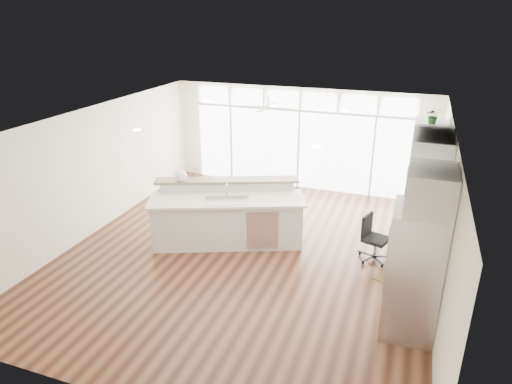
% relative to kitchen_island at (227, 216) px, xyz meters
% --- Properties ---
extents(floor, '(7.00, 8.00, 0.02)m').
position_rel_kitchen_island_xyz_m(floor, '(0.53, -0.26, -0.63)').
color(floor, '#3F2013').
rests_on(floor, ground).
extents(ceiling, '(7.00, 8.00, 0.02)m').
position_rel_kitchen_island_xyz_m(ceiling, '(0.53, -0.26, 2.08)').
color(ceiling, white).
rests_on(ceiling, wall_back).
extents(wall_back, '(7.00, 0.04, 2.70)m').
position_rel_kitchen_island_xyz_m(wall_back, '(0.53, 3.74, 0.73)').
color(wall_back, white).
rests_on(wall_back, floor).
extents(wall_front, '(7.00, 0.04, 2.70)m').
position_rel_kitchen_island_xyz_m(wall_front, '(0.53, -4.26, 0.73)').
color(wall_front, white).
rests_on(wall_front, floor).
extents(wall_left, '(0.04, 8.00, 2.70)m').
position_rel_kitchen_island_xyz_m(wall_left, '(-2.97, -0.26, 0.73)').
color(wall_left, white).
rests_on(wall_left, floor).
extents(wall_right, '(0.04, 8.00, 2.70)m').
position_rel_kitchen_island_xyz_m(wall_right, '(4.03, -0.26, 0.73)').
color(wall_right, white).
rests_on(wall_right, floor).
extents(glass_wall, '(5.80, 0.06, 2.08)m').
position_rel_kitchen_island_xyz_m(glass_wall, '(0.53, 3.68, 0.43)').
color(glass_wall, white).
rests_on(glass_wall, wall_back).
extents(transom_row, '(5.90, 0.06, 0.40)m').
position_rel_kitchen_island_xyz_m(transom_row, '(0.53, 3.68, 1.76)').
color(transom_row, white).
rests_on(transom_row, wall_back).
extents(desk_window, '(0.04, 0.85, 0.85)m').
position_rel_kitchen_island_xyz_m(desk_window, '(3.99, 0.04, 0.93)').
color(desk_window, white).
rests_on(desk_window, wall_right).
extents(ceiling_fan, '(1.16, 1.16, 0.32)m').
position_rel_kitchen_island_xyz_m(ceiling_fan, '(0.03, 2.54, 1.86)').
color(ceiling_fan, silver).
rests_on(ceiling_fan, ceiling).
extents(recessed_lights, '(3.40, 3.00, 0.02)m').
position_rel_kitchen_island_xyz_m(recessed_lights, '(0.53, -0.06, 2.06)').
color(recessed_lights, '#F0E6CC').
rests_on(recessed_lights, ceiling).
extents(oven_cabinet, '(0.64, 1.20, 2.50)m').
position_rel_kitchen_island_xyz_m(oven_cabinet, '(3.70, 1.54, 0.63)').
color(oven_cabinet, silver).
rests_on(oven_cabinet, floor).
extents(desk_nook, '(0.72, 1.30, 0.76)m').
position_rel_kitchen_island_xyz_m(desk_nook, '(3.66, 0.04, -0.24)').
color(desk_nook, silver).
rests_on(desk_nook, floor).
extents(upper_cabinets, '(0.64, 1.30, 0.64)m').
position_rel_kitchen_island_xyz_m(upper_cabinets, '(3.70, 0.04, 1.73)').
color(upper_cabinets, silver).
rests_on(upper_cabinets, wall_right).
extents(refrigerator, '(0.76, 0.90, 2.00)m').
position_rel_kitchen_island_xyz_m(refrigerator, '(3.64, -1.61, 0.38)').
color(refrigerator, silver).
rests_on(refrigerator, floor).
extents(fridge_cabinet, '(0.64, 0.90, 0.60)m').
position_rel_kitchen_island_xyz_m(fridge_cabinet, '(3.70, -1.61, 1.68)').
color(fridge_cabinet, silver).
rests_on(fridge_cabinet, wall_right).
extents(framed_photos, '(0.06, 0.22, 0.80)m').
position_rel_kitchen_island_xyz_m(framed_photos, '(3.99, 0.66, 0.78)').
color(framed_photos, black).
rests_on(framed_photos, wall_right).
extents(kitchen_island, '(3.35, 2.26, 1.24)m').
position_rel_kitchen_island_xyz_m(kitchen_island, '(0.00, 0.00, 0.00)').
color(kitchen_island, silver).
rests_on(kitchen_island, floor).
extents(rug, '(0.95, 0.80, 0.01)m').
position_rel_kitchen_island_xyz_m(rug, '(3.48, -0.23, -0.62)').
color(rug, '#342310').
rests_on(rug, floor).
extents(office_chair, '(0.58, 0.56, 0.90)m').
position_rel_kitchen_island_xyz_m(office_chair, '(2.96, 0.34, -0.17)').
color(office_chair, black).
rests_on(office_chair, floor).
extents(fishbowl, '(0.32, 0.32, 0.25)m').
position_rel_kitchen_island_xyz_m(fishbowl, '(-1.03, 0.02, 0.75)').
color(fishbowl, white).
rests_on(fishbowl, kitchen_island).
extents(monitor, '(0.14, 0.53, 0.44)m').
position_rel_kitchen_island_xyz_m(monitor, '(3.58, 0.04, 0.36)').
color(monitor, black).
rests_on(monitor, desk_nook).
extents(keyboard, '(0.16, 0.32, 0.02)m').
position_rel_kitchen_island_xyz_m(keyboard, '(3.41, 0.04, 0.15)').
color(keyboard, white).
rests_on(keyboard, desk_nook).
extents(potted_plant, '(0.31, 0.34, 0.25)m').
position_rel_kitchen_island_xyz_m(potted_plant, '(3.70, 1.54, 2.00)').
color(potted_plant, '#2A5A26').
rests_on(potted_plant, oven_cabinet).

